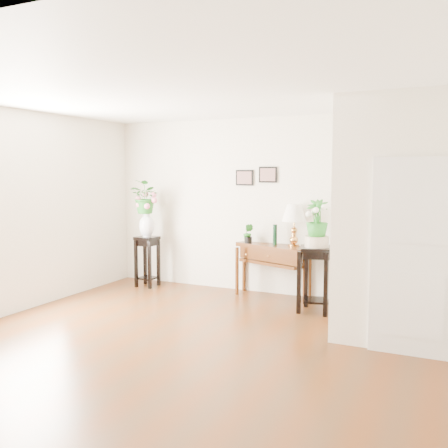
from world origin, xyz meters
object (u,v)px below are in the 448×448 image
Objects in this scene: plant_stand_b at (316,279)px; plant_stand_a at (147,261)px; table_lamp at (294,223)px; console_table at (273,270)px.

plant_stand_a is at bearing 173.90° from plant_stand_b.
plant_stand_b is at bearing -49.23° from table_lamp.
plant_stand_b is at bearing -6.10° from plant_stand_a.
table_lamp reaches higher than console_table.
console_table is 1.88× the size of table_lamp.
console_table is at bearing 6.97° from plant_stand_a.
plant_stand_b reaches higher than console_table.
plant_stand_a is 3.02m from plant_stand_b.
console_table is 1.43× the size of plant_stand_a.
table_lamp is at bearing 19.70° from console_table.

